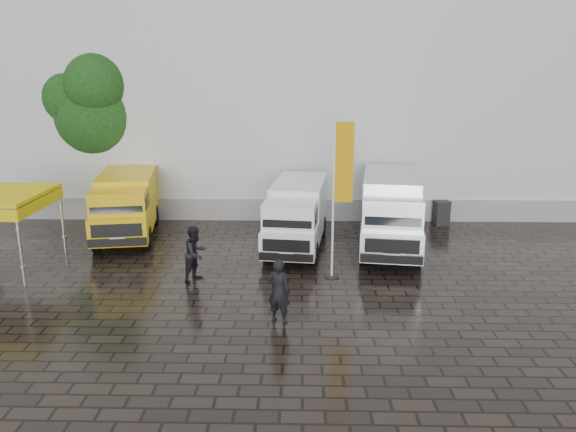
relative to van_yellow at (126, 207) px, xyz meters
The scene contains 11 objects.
ground 9.78m from the van_yellow, 32.01° to the right, with size 120.00×120.00×0.00m, color black.
exhibition_hall 15.64m from the van_yellow, 46.74° to the left, with size 44.00×16.00×12.00m, color silver.
hall_plinth 10.63m from the van_yellow, 15.37° to the left, with size 44.00×0.15×1.00m, color gray.
van_yellow is the anchor object (origin of this frame).
van_white 7.19m from the van_yellow, ahead, with size 1.94×5.81×2.52m, color white, non-canonical shape.
van_silver 10.81m from the van_yellow, ahead, with size 2.15×6.44×2.79m, color silver, non-canonical shape.
flagpole 9.75m from the van_yellow, 27.71° to the right, with size 0.88×0.50×5.46m.
tree 6.22m from the van_yellow, 118.32° to the left, with size 4.36×4.37×7.83m.
wheelie_bin 13.79m from the van_yellow, ahead, with size 0.66×0.66×1.10m, color black.
person_front 10.40m from the van_yellow, 50.30° to the right, with size 0.68×0.44×1.85m, color black.
person_tent 6.14m from the van_yellow, 52.22° to the right, with size 0.91×0.71×1.87m, color black.
Camera 1 is at (-1.01, -17.27, 6.91)m, focal length 35.00 mm.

